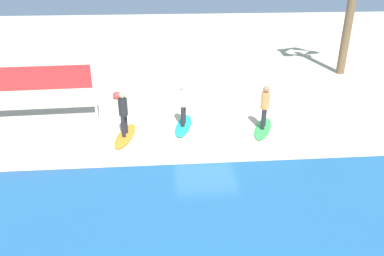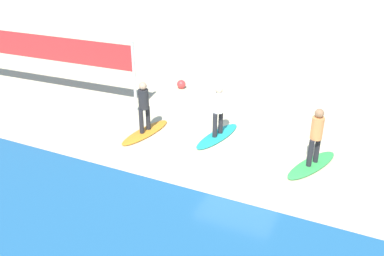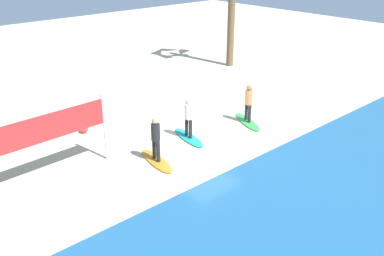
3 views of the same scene
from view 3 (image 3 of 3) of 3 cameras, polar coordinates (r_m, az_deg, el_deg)
ground_plane at (r=17.82m, az=1.59°, el=-0.55°), size 60.00×60.00×0.00m
surfboard_green at (r=18.87m, az=7.41°, el=0.84°), size 1.33×2.15×0.09m
surfer_green at (r=18.51m, az=7.57°, el=3.66°), size 0.32×0.43×1.64m
surfboard_teal at (r=17.24m, az=-0.46°, el=-1.27°), size 0.99×2.17×0.09m
surfer_teal at (r=16.84m, az=-0.47°, el=1.79°), size 0.32×0.45×1.64m
surfboard_orange at (r=15.51m, az=-4.75°, el=-4.39°), size 0.92×2.17×0.09m
surfer_orange at (r=15.07m, az=-4.87°, el=-1.07°), size 0.32×0.46×1.64m
beach_ball at (r=18.25m, az=-14.26°, el=-0.12°), size 0.35×0.35×0.35m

